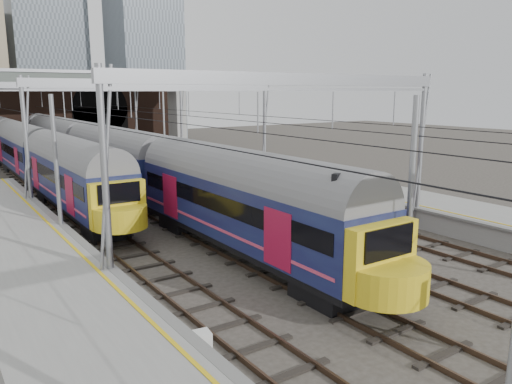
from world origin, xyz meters
TOP-DOWN VIEW (x-y plane):
  - ground at (0.00, 0.00)m, footprint 160.00×160.00m
  - platform_left at (-10.18, 2.50)m, footprint 4.32×55.00m
  - tracks at (0.00, 15.00)m, footprint 14.40×80.00m
  - overhead_line at (0.00, 21.49)m, footprint 16.80×80.00m
  - retaining_wall at (1.40, 51.93)m, footprint 28.00×2.75m
  - overbridge at (0.00, 46.00)m, footprint 28.00×3.00m
  - city_skyline at (2.73, 70.48)m, footprint 37.50×27.50m
  - train_main at (-2.00, 33.01)m, footprint 2.76×63.80m
  - train_second at (-6.00, 36.08)m, footprint 2.63×45.73m
  - signal_near_left at (-2.73, 2.79)m, footprint 0.37×0.46m
  - relay_cabinet at (-7.80, 2.15)m, footprint 0.58×0.51m
  - equip_cover_a at (1.38, 4.52)m, footprint 0.77×0.56m
  - equip_cover_b at (0.02, 8.64)m, footprint 0.92×0.78m
  - equip_cover_c at (2.58, 6.72)m, footprint 0.92×0.77m

SIDE VIEW (x-z plane):
  - ground at x=0.00m, z-range 0.00..0.00m
  - tracks at x=0.00m, z-range -0.09..0.13m
  - equip_cover_a at x=1.38m, z-range 0.00..0.09m
  - equip_cover_b at x=0.02m, z-range 0.00..0.09m
  - equip_cover_c at x=2.58m, z-range 0.00..0.09m
  - relay_cabinet at x=-7.80m, z-range 0.00..1.05m
  - platform_left at x=-10.18m, z-range -0.01..1.11m
  - train_second at x=-6.00m, z-range 0.09..4.68m
  - train_main at x=-2.00m, z-range 0.08..4.84m
  - signal_near_left at x=-2.73m, z-range 0.63..5.26m
  - retaining_wall at x=1.40m, z-range -0.17..8.83m
  - overhead_line at x=0.00m, z-range 2.57..10.57m
  - overbridge at x=0.00m, z-range 2.64..11.89m
  - city_skyline at x=2.73m, z-range -12.91..47.09m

